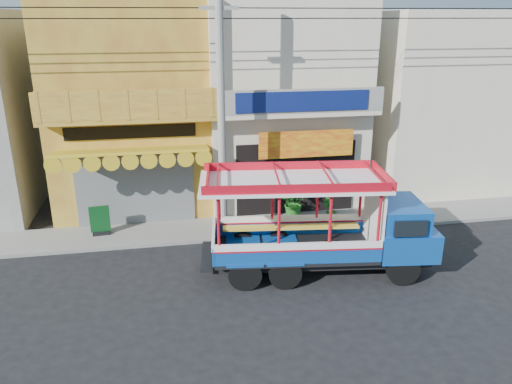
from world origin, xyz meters
TOP-DOWN VIEW (x-y plane):
  - ground at (0.00, 0.00)m, footprint 90.00×90.00m
  - sidewalk at (0.00, 4.00)m, footprint 30.00×2.00m
  - shophouse_left at (-4.00, 7.96)m, footprint 6.00×7.50m
  - shophouse_right at (2.00, 7.96)m, footprint 6.00×6.75m
  - party_pilaster at (-1.00, 4.85)m, footprint 0.35×0.30m
  - filler_building_right at (9.00, 8.00)m, footprint 6.00×6.00m
  - utility_pole at (-0.85, 3.30)m, footprint 28.00×0.26m
  - songthaew_truck at (2.00, 0.30)m, footprint 7.05×3.02m
  - green_sign at (-5.24, 4.15)m, footprint 0.68×0.36m
  - potted_plant_a at (1.81, 4.52)m, footprint 1.33×1.30m
  - potted_plant_b at (3.03, 3.79)m, footprint 0.64×0.60m
  - potted_plant_c at (5.08, 4.05)m, footprint 0.60×0.60m

SIDE VIEW (x-z plane):
  - ground at x=0.00m, z-range 0.00..0.00m
  - sidewalk at x=0.00m, z-range 0.00..0.12m
  - green_sign at x=-5.24m, z-range 0.04..1.08m
  - potted_plant_b at x=3.03m, z-range 0.12..1.03m
  - potted_plant_c at x=5.08m, z-range 0.12..1.14m
  - potted_plant_a at x=1.81m, z-range 0.12..1.24m
  - songthaew_truck at x=2.00m, z-range -0.06..3.13m
  - filler_building_right at x=9.00m, z-range 0.00..7.60m
  - party_pilaster at x=-1.00m, z-range 0.00..8.00m
  - shophouse_right at x=2.00m, z-range -0.01..8.23m
  - shophouse_left at x=-4.00m, z-range -0.01..8.23m
  - utility_pole at x=-0.85m, z-range 0.53..9.53m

